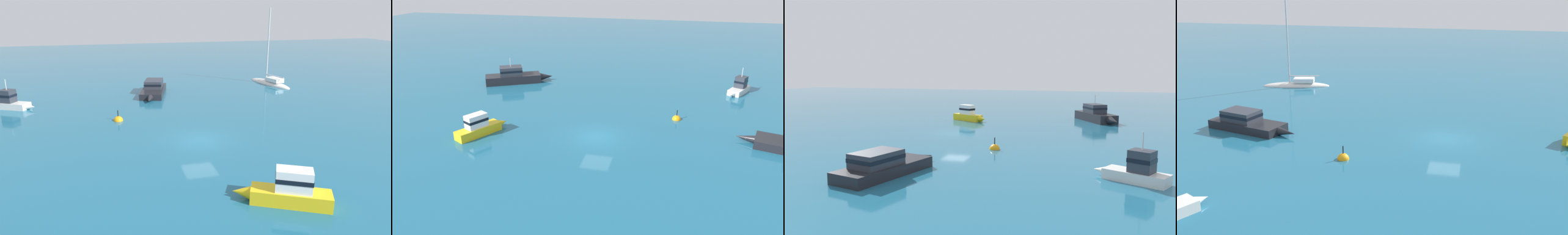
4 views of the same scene
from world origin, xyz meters
TOP-DOWN VIEW (x-y plane):
  - ground_plane at (0.00, 0.00)m, footprint 160.00×160.00m
  - motor_cruiser at (-15.75, 13.41)m, footprint 4.39×2.92m
  - motor_cruiser_1 at (-1.16, 16.12)m, footprint 3.95×8.08m
  - sailboat at (14.56, 18.01)m, footprint 3.47×7.81m
  - launch at (1.88, -9.98)m, footprint 4.86×3.17m
  - channel_buoy at (-5.69, 6.59)m, footprint 0.84×0.84m

SIDE VIEW (x-z plane):
  - ground_plane at x=0.00m, z-range 0.00..0.00m
  - channel_buoy at x=-5.69m, z-range -0.69..0.69m
  - sailboat at x=14.56m, z-range -4.90..5.22m
  - motor_cruiser_1 at x=-1.16m, z-range -0.16..1.42m
  - motor_cruiser at x=-15.75m, z-range -0.78..2.16m
  - launch at x=1.88m, z-range -0.23..1.71m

